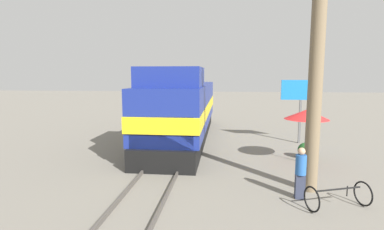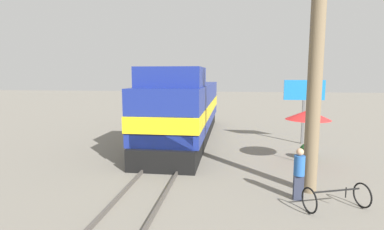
# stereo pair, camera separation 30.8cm
# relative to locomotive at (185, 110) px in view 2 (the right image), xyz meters

# --- Properties ---
(ground_plane) EXTENTS (120.00, 120.00, 0.00)m
(ground_plane) POSITION_rel_locomotive_xyz_m (0.00, -5.00, -1.85)
(ground_plane) COLOR slate
(rail_near) EXTENTS (0.08, 29.34, 0.15)m
(rail_near) POSITION_rel_locomotive_xyz_m (-0.72, -5.00, -1.78)
(rail_near) COLOR #4C4742
(rail_near) RESTS_ON ground_plane
(rail_far) EXTENTS (0.08, 29.34, 0.15)m
(rail_far) POSITION_rel_locomotive_xyz_m (0.72, -5.00, -1.78)
(rail_far) COLOR #4C4742
(rail_far) RESTS_ON ground_plane
(locomotive) EXTENTS (3.19, 13.90, 4.35)m
(locomotive) POSITION_rel_locomotive_xyz_m (0.00, 0.00, 0.00)
(locomotive) COLOR black
(locomotive) RESTS_ON ground_plane
(utility_pole) EXTENTS (1.80, 0.47, 8.40)m
(utility_pole) POSITION_rel_locomotive_xyz_m (5.55, -7.60, 2.39)
(utility_pole) COLOR #726047
(utility_pole) RESTS_ON ground_plane
(vendor_umbrella) EXTENTS (1.95, 1.95, 2.46)m
(vendor_umbrella) POSITION_rel_locomotive_xyz_m (6.22, -4.25, 0.38)
(vendor_umbrella) COLOR #4C4C4C
(vendor_umbrella) RESTS_ON ground_plane
(billboard_sign) EXTENTS (2.27, 0.12, 3.70)m
(billboard_sign) POSITION_rel_locomotive_xyz_m (6.97, -0.08, 1.00)
(billboard_sign) COLOR #595959
(billboard_sign) RESTS_ON ground_plane
(shrub_cluster) EXTENTS (0.76, 0.76, 0.76)m
(shrub_cluster) POSITION_rel_locomotive_xyz_m (6.49, -3.41, -1.47)
(shrub_cluster) COLOR #236028
(shrub_cluster) RESTS_ON ground_plane
(person_bystander) EXTENTS (0.34, 0.34, 1.69)m
(person_bystander) POSITION_rel_locomotive_xyz_m (5.02, -8.37, -0.94)
(person_bystander) COLOR #2D3347
(person_bystander) RESTS_ON ground_plane
(bicycle) EXTENTS (1.98, 1.33, 0.76)m
(bicycle) POSITION_rel_locomotive_xyz_m (5.98, -9.00, -1.46)
(bicycle) COLOR black
(bicycle) RESTS_ON ground_plane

